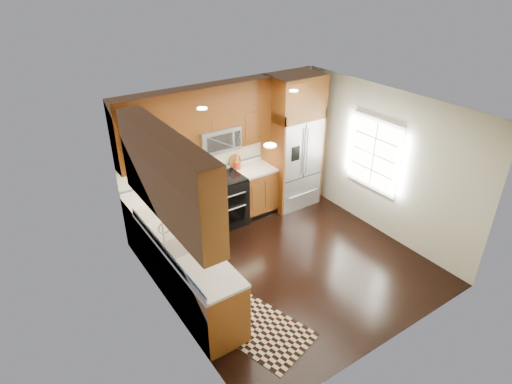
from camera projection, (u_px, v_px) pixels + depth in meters
ground at (289, 264)px, 7.00m from camera, size 4.00×4.00×0.00m
wall_back at (224, 151)px, 7.83m from camera, size 4.00×0.02×2.60m
wall_left at (167, 237)px, 5.40m from camera, size 0.02×4.00×2.60m
wall_right at (383, 163)px, 7.36m from camera, size 0.02×4.00×2.60m
window at (374, 154)px, 7.45m from camera, size 0.04×1.10×1.30m
base_cabinets at (194, 239)px, 6.83m from camera, size 2.85×3.00×0.90m
countertop at (197, 208)px, 6.76m from camera, size 2.86×3.01×0.04m
upper_cabinets at (186, 143)px, 6.26m from camera, size 2.85×3.00×1.15m
range at (223, 201)px, 7.87m from camera, size 0.76×0.67×0.95m
microwave at (217, 139)px, 7.39m from camera, size 0.76×0.40×0.42m
refrigerator at (293, 142)px, 8.20m from camera, size 0.98×0.75×2.60m
sink_faucet at (181, 242)px, 5.84m from camera, size 0.54×0.44×0.37m
rug at (258, 327)px, 5.78m from camera, size 1.23×1.62×0.01m
knife_block at (163, 186)px, 7.16m from camera, size 0.11×0.14×0.26m
utensil_crock at (238, 164)px, 7.94m from camera, size 0.12×0.12×0.31m
cutting_board at (235, 167)px, 8.05m from camera, size 0.29×0.29×0.02m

